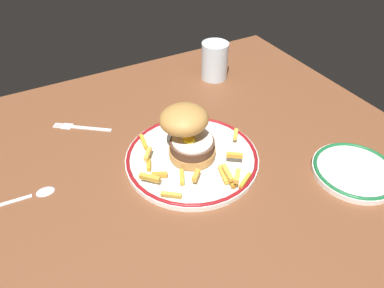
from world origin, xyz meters
TOP-DOWN VIEW (x-y plane):
  - ground_plane at (0.00, 0.00)cm, footprint 111.65×89.41cm
  - dinner_plate at (4.51, -1.96)cm, footprint 28.37×28.37cm
  - burger at (4.06, -0.80)cm, footprint 11.15×12.45cm
  - fries_pile at (2.87, -5.68)cm, footprint 25.26×24.52cm
  - water_glass at (27.18, 26.42)cm, footprint 7.55×7.55cm
  - side_plate at (31.89, -21.44)cm, footprint 17.13×17.13cm
  - fork at (-13.49, 20.86)cm, footprint 12.35×9.74cm
  - spoon at (-26.52, 3.85)cm, footprint 13.38×2.83cm

SIDE VIEW (x-z plane):
  - ground_plane at x=0.00cm, z-range -4.00..0.00cm
  - fork at x=-13.49cm, z-range 0.00..0.36cm
  - spoon at x=-26.52cm, z-range -0.09..0.81cm
  - side_plate at x=31.89cm, z-range 0.03..1.63cm
  - dinner_plate at x=4.51cm, z-range 0.04..1.64cm
  - fries_pile at x=2.87cm, z-range 1.21..4.03cm
  - water_glass at x=27.18cm, z-range -0.78..9.63cm
  - burger at x=4.06cm, z-range 1.64..13.08cm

